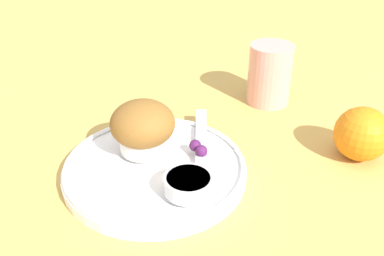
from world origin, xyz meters
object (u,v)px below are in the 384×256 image
object	(u,v)px
juice_glass	(270,74)
butter_knife	(201,146)
orange_fruit	(362,134)
muffin	(143,127)

from	to	relation	value
juice_glass	butter_knife	bearing A→B (deg)	-64.43
orange_fruit	butter_knife	bearing A→B (deg)	-118.56
muffin	orange_fruit	world-z (taller)	muffin
butter_knife	juice_glass	distance (m)	0.20
muffin	juice_glass	distance (m)	0.25
orange_fruit	juice_glass	world-z (taller)	juice_glass
butter_knife	juice_glass	xyz separation A→B (m)	(-0.09, 0.18, 0.03)
muffin	orange_fruit	xyz separation A→B (m)	(0.13, 0.25, -0.02)
muffin	butter_knife	distance (m)	0.08
muffin	juice_glass	world-z (taller)	juice_glass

